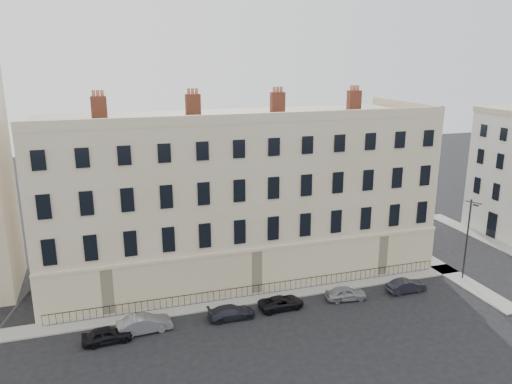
{
  "coord_description": "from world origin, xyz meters",
  "views": [
    {
      "loc": [
        -18.28,
        -32.3,
        20.21
      ],
      "look_at": [
        -4.76,
        10.0,
        8.11
      ],
      "focal_mm": 35.0,
      "sensor_mm": 36.0,
      "label": 1
    }
  ],
  "objects_px": {
    "car_a": "(107,335)",
    "car_f": "(406,286)",
    "car_e": "(346,293)",
    "car_c": "(231,312)",
    "streetlamp": "(468,236)",
    "car_d": "(281,303)",
    "car_b": "(145,324)"
  },
  "relations": [
    {
      "from": "car_a",
      "to": "car_d",
      "type": "relative_size",
      "value": 0.93
    },
    {
      "from": "car_a",
      "to": "car_e",
      "type": "relative_size",
      "value": 1.02
    },
    {
      "from": "car_c",
      "to": "car_b",
      "type": "bearing_deg",
      "value": 89.2
    },
    {
      "from": "car_a",
      "to": "car_c",
      "type": "xyz_separation_m",
      "value": [
        9.53,
        0.57,
        -0.05
      ]
    },
    {
      "from": "car_e",
      "to": "car_c",
      "type": "bearing_deg",
      "value": 98.86
    },
    {
      "from": "car_b",
      "to": "streetlamp",
      "type": "distance_m",
      "value": 29.54
    },
    {
      "from": "car_d",
      "to": "car_f",
      "type": "distance_m",
      "value": 11.6
    },
    {
      "from": "car_e",
      "to": "car_f",
      "type": "height_order",
      "value": "car_e"
    },
    {
      "from": "car_f",
      "to": "car_e",
      "type": "bearing_deg",
      "value": 86.43
    },
    {
      "from": "car_d",
      "to": "streetlamp",
      "type": "bearing_deg",
      "value": -92.73
    },
    {
      "from": "car_d",
      "to": "car_b",
      "type": "bearing_deg",
      "value": 88.28
    },
    {
      "from": "car_b",
      "to": "car_d",
      "type": "distance_m",
      "value": 11.14
    },
    {
      "from": "car_f",
      "to": "car_a",
      "type": "bearing_deg",
      "value": 90.15
    },
    {
      "from": "car_b",
      "to": "car_c",
      "type": "distance_m",
      "value": 6.78
    },
    {
      "from": "car_c",
      "to": "car_e",
      "type": "bearing_deg",
      "value": -89.48
    },
    {
      "from": "car_b",
      "to": "streetlamp",
      "type": "relative_size",
      "value": 0.52
    },
    {
      "from": "car_b",
      "to": "car_e",
      "type": "xyz_separation_m",
      "value": [
        16.97,
        -0.01,
        -0.07
      ]
    },
    {
      "from": "car_d",
      "to": "car_f",
      "type": "height_order",
      "value": "car_f"
    },
    {
      "from": "car_d",
      "to": "car_f",
      "type": "relative_size",
      "value": 1.08
    },
    {
      "from": "car_a",
      "to": "car_e",
      "type": "bearing_deg",
      "value": -91.09
    },
    {
      "from": "car_d",
      "to": "streetlamp",
      "type": "distance_m",
      "value": 18.57
    },
    {
      "from": "streetlamp",
      "to": "car_d",
      "type": "bearing_deg",
      "value": 155.25
    },
    {
      "from": "streetlamp",
      "to": "car_c",
      "type": "bearing_deg",
      "value": 156.05
    },
    {
      "from": "car_a",
      "to": "car_c",
      "type": "bearing_deg",
      "value": -89.57
    },
    {
      "from": "car_a",
      "to": "car_d",
      "type": "bearing_deg",
      "value": -89.29
    },
    {
      "from": "car_a",
      "to": "car_e",
      "type": "height_order",
      "value": "car_a"
    },
    {
      "from": "car_c",
      "to": "streetlamp",
      "type": "bearing_deg",
      "value": -88.99
    },
    {
      "from": "car_e",
      "to": "streetlamp",
      "type": "height_order",
      "value": "streetlamp"
    },
    {
      "from": "car_c",
      "to": "car_a",
      "type": "bearing_deg",
      "value": 93.45
    },
    {
      "from": "car_d",
      "to": "car_a",
      "type": "bearing_deg",
      "value": 90.8
    },
    {
      "from": "car_d",
      "to": "car_e",
      "type": "bearing_deg",
      "value": -95.29
    },
    {
      "from": "car_a",
      "to": "car_f",
      "type": "relative_size",
      "value": 1.01
    }
  ]
}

